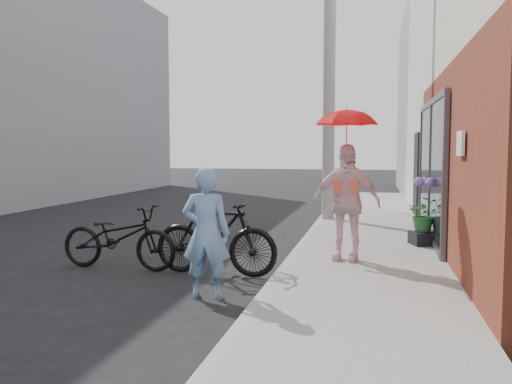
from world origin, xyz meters
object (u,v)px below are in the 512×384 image
(utility_pole, at_px, (329,73))
(bike_right, at_px, (215,237))
(officer, at_px, (206,233))
(kimono_woman, at_px, (346,202))
(planter, at_px, (424,238))
(bike_left, at_px, (119,237))

(utility_pole, height_order, bike_right, utility_pole)
(utility_pole, distance_m, officer, 7.31)
(officer, relative_size, kimono_woman, 0.90)
(utility_pole, xyz_separation_m, planter, (1.90, -3.16, -3.27))
(bike_left, height_order, planter, bike_left)
(officer, height_order, kimono_woman, kimono_woman)
(bike_right, height_order, planter, bike_right)
(officer, height_order, bike_left, officer)
(kimono_woman, bearing_deg, bike_left, -157.21)
(utility_pole, distance_m, planter, 4.93)
(bike_right, xyz_separation_m, kimono_woman, (1.74, 0.84, 0.44))
(utility_pole, distance_m, kimono_woman, 5.40)
(bike_right, height_order, kimono_woman, kimono_woman)
(officer, bearing_deg, bike_right, -84.72)
(bike_left, bearing_deg, utility_pole, -22.28)
(planter, bearing_deg, bike_right, -141.20)
(bike_left, bearing_deg, officer, -122.55)
(utility_pole, bearing_deg, kimono_woman, -82.18)
(utility_pole, xyz_separation_m, kimono_woman, (0.65, -4.72, -2.53))
(officer, relative_size, bike_right, 0.87)
(planter, bearing_deg, utility_pole, 121.00)
(utility_pole, height_order, planter, utility_pole)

